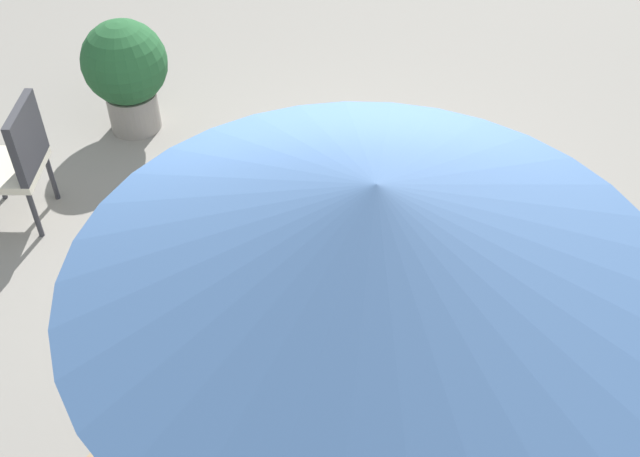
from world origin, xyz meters
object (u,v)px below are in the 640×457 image
throw_pillow_2 (331,135)px  patio_umbrella (373,233)px  throw_pillow_0 (419,188)px  throw_pillow_1 (388,154)px  planter (126,70)px  round_bed (320,233)px  patio_chair (17,158)px

throw_pillow_2 → patio_umbrella: bearing=178.8°
throw_pillow_0 → throw_pillow_1: 0.45m
throw_pillow_2 → planter: 1.98m
round_bed → planter: 2.38m
throw_pillow_1 → patio_umbrella: size_ratio=0.24×
patio_chair → planter: 1.34m
throw_pillow_2 → planter: (1.07, 1.66, -0.01)m
throw_pillow_0 → throw_pillow_2: 0.89m
throw_pillow_0 → patio_chair: patio_chair is taller
patio_chair → patio_umbrella: size_ratio=0.43×
throw_pillow_2 → patio_chair: patio_chair is taller
throw_pillow_0 → patio_umbrella: bearing=163.0°
throw_pillow_1 → throw_pillow_2: size_ratio=1.20×
throw_pillow_0 → patio_chair: (0.59, 2.84, -0.05)m
throw_pillow_1 → patio_chair: (0.16, 2.68, -0.04)m
planter → throw_pillow_0: bearing=-128.7°
patio_chair → patio_umbrella: patio_umbrella is taller
throw_pillow_0 → patio_umbrella: (-1.96, 0.60, 1.41)m
round_bed → planter: (1.80, 1.53, 0.31)m
round_bed → throw_pillow_2: throw_pillow_2 is taller
throw_pillow_2 → patio_chair: size_ratio=0.47×
throw_pillow_0 → planter: planter is taller
throw_pillow_1 → patio_umbrella: bearing=169.4°
round_bed → planter: planter is taller
round_bed → patio_umbrella: patio_umbrella is taller
round_bed → throw_pillow_0: bearing=-87.5°
patio_umbrella → round_bed: bearing=2.1°
throw_pillow_2 → patio_chair: (-0.12, 2.29, -0.03)m
round_bed → throw_pillow_1: throw_pillow_1 is taller
throw_pillow_1 → planter: 2.45m
planter → throw_pillow_1: bearing=-123.2°
throw_pillow_2 → patio_umbrella: (-2.66, 0.06, 1.43)m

